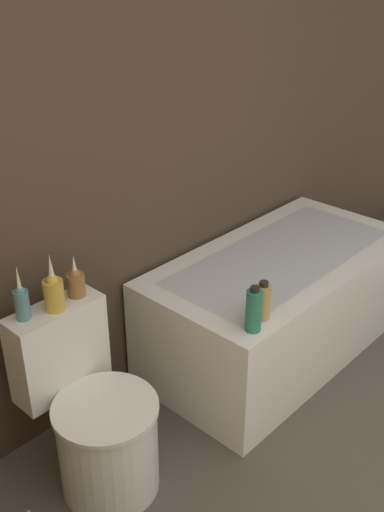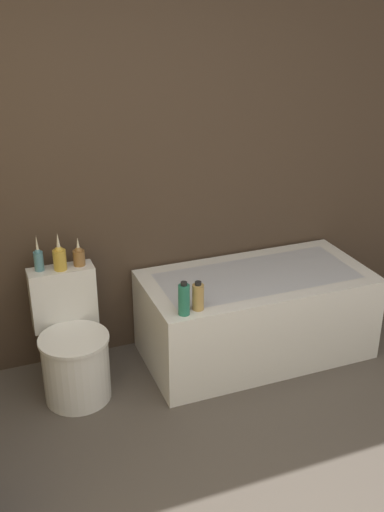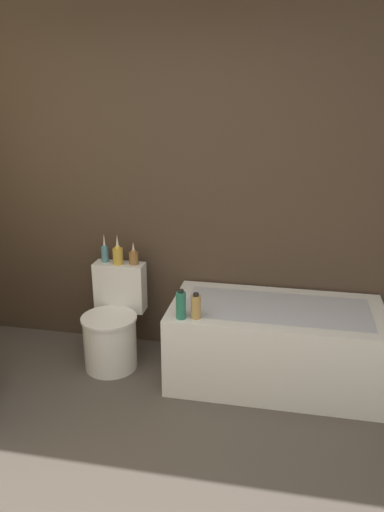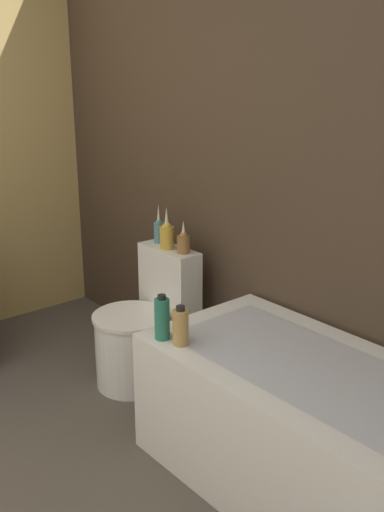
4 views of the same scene
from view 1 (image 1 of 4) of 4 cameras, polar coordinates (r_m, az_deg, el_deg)
wall_back_tiled at (r=2.48m, az=-9.41°, el=11.96°), size 6.40×0.06×2.60m
bathtub at (r=3.16m, az=8.17°, el=-4.47°), size 1.46×0.73×0.57m
toilet at (r=2.46m, az=-9.17°, el=-15.23°), size 0.41×0.55×0.73m
vase_gold at (r=2.26m, az=-15.93°, el=-4.16°), size 0.06×0.06×0.22m
vase_silver at (r=2.28m, az=-13.05°, el=-3.27°), size 0.08×0.08×0.23m
vase_bronze at (r=2.36m, az=-11.01°, el=-2.42°), size 0.07×0.07×0.18m
shampoo_bottle_tall at (r=2.40m, az=5.90°, el=-5.15°), size 0.07×0.07×0.20m
shampoo_bottle_short at (r=2.48m, az=6.76°, el=-4.33°), size 0.07×0.07×0.17m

